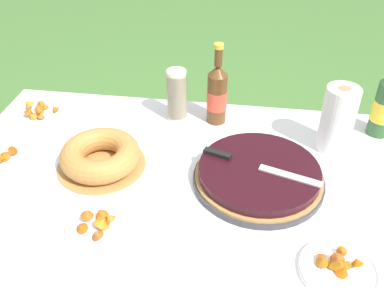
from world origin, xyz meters
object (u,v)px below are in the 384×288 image
berry_tart (259,175)px  snack_plate_right (39,112)px  cup_stack (177,95)px  serving_knife (251,164)px  snack_plate_near (103,226)px  paper_towel_roll (337,119)px  bundt_cake (100,156)px  cider_bottle_amber (217,94)px  snack_plate_far (339,268)px

berry_tart → snack_plate_right: snack_plate_right is taller
cup_stack → serving_knife: bearing=-48.1°
snack_plate_near → paper_towel_roll: size_ratio=0.91×
bundt_cake → cider_bottle_amber: 0.48m
cup_stack → cider_bottle_amber: cider_bottle_amber is taller
berry_tart → paper_towel_roll: (0.25, 0.22, 0.09)m
snack_plate_far → paper_towel_roll: (0.04, 0.53, 0.10)m
bundt_cake → paper_towel_roll: 0.79m
cider_bottle_amber → snack_plate_near: size_ratio=1.44×
cup_stack → cider_bottle_amber: 0.15m
berry_tart → cup_stack: bearing=133.8°
serving_knife → snack_plate_right: (-0.81, 0.26, -0.05)m
cider_bottle_amber → paper_towel_roll: 0.43m
cup_stack → cider_bottle_amber: bearing=2.5°
cider_bottle_amber → berry_tart: bearing=-63.6°
berry_tart → serving_knife: (-0.03, 0.01, 0.04)m
bundt_cake → paper_towel_roll: size_ratio=1.23×
serving_knife → snack_plate_far: serving_knife is taller
snack_plate_right → paper_towel_roll: paper_towel_roll is taller
serving_knife → cup_stack: bearing=149.7°
snack_plate_right → paper_towel_roll: (1.09, -0.06, 0.10)m
snack_plate_near → snack_plate_far: size_ratio=1.07×
snack_plate_far → cider_bottle_amber: bearing=119.8°
serving_knife → snack_plate_near: (-0.39, -0.27, -0.05)m
cup_stack → snack_plate_right: size_ratio=0.91×
serving_knife → cup_stack: (-0.28, 0.32, 0.04)m
cider_bottle_amber → bundt_cake: bearing=-136.9°
cup_stack → snack_plate_near: 0.60m
cider_bottle_amber → snack_plate_near: cider_bottle_amber is taller
cup_stack → snack_plate_far: cup_stack is taller
bundt_cake → snack_plate_right: 0.43m
snack_plate_far → berry_tart: bearing=123.2°
serving_knife → paper_towel_roll: bearing=54.9°
bundt_cake → cup_stack: bearing=58.1°
snack_plate_near → snack_plate_far: 0.62m
snack_plate_near → bundt_cake: bearing=108.7°
bundt_cake → serving_knife: bearing=0.1°
serving_knife → paper_towel_roll: 0.35m
bundt_cake → paper_towel_roll: (0.75, 0.21, 0.07)m
serving_knife → cider_bottle_amber: (-0.14, 0.32, 0.05)m
bundt_cake → berry_tart: bearing=-0.9°
snack_plate_right → snack_plate_far: snack_plate_right is taller
berry_tart → snack_plate_right: (-0.84, 0.27, -0.02)m
berry_tart → paper_towel_roll: bearing=41.4°
bundt_cake → cider_bottle_amber: (0.34, 0.32, 0.07)m
cider_bottle_amber → snack_plate_far: size_ratio=1.54×
serving_knife → snack_plate_right: size_ratio=1.64×
snack_plate_far → bundt_cake: bearing=155.8°
serving_knife → snack_plate_far: 0.40m
cider_bottle_amber → snack_plate_right: (-0.68, -0.06, -0.10)m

